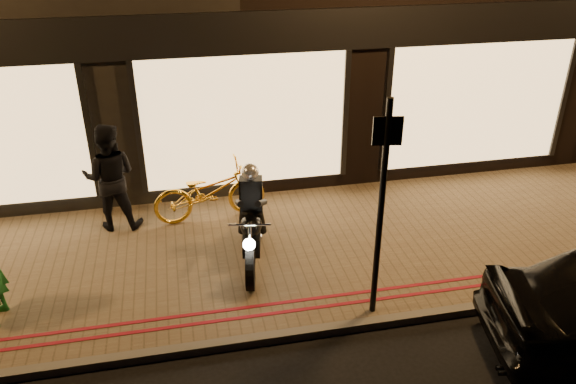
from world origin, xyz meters
name	(u,v)px	position (x,y,z in m)	size (l,w,h in m)	color
ground	(291,341)	(0.00, 0.00, 0.00)	(90.00, 90.00, 0.00)	black
sidewalk	(265,254)	(0.00, 2.00, 0.06)	(50.00, 4.00, 0.12)	brown
kerb_stone	(290,335)	(0.00, 0.05, 0.06)	(50.00, 0.14, 0.12)	#59544C
red_kerb_lines	(283,307)	(0.00, 0.55, 0.12)	(50.00, 0.26, 0.01)	maroon
motorcycle	(252,226)	(-0.23, 1.78, 0.73)	(0.68, 1.93, 1.59)	black
sign_post	(382,202)	(1.19, 0.25, 1.80)	(0.35, 0.09, 3.00)	black
bicycle_gold	(210,192)	(-0.74, 3.25, 0.63)	(0.68, 1.95, 1.02)	gold
person_dark	(110,177)	(-2.35, 3.31, 1.04)	(0.89, 0.70, 1.84)	black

